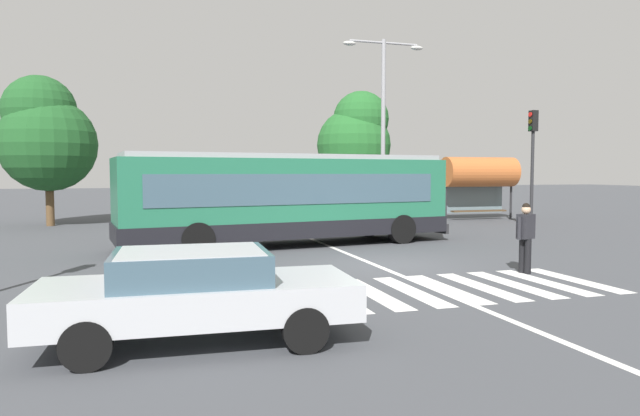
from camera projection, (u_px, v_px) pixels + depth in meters
name	position (u px, v px, depth m)	size (l,w,h in m)	color
ground_plane	(382.00, 265.00, 14.94)	(160.00, 160.00, 0.00)	#424449
city_transit_bus	(289.00, 198.00, 18.89)	(11.52, 4.05, 3.06)	black
pedestrian_crossing_street	(526.00, 234.00, 13.67)	(0.56, 0.36, 1.72)	black
foreground_sedan	(196.00, 290.00, 8.08)	(4.57, 2.02, 1.35)	black
parked_car_black	(155.00, 205.00, 29.29)	(1.97, 4.55, 1.35)	black
parked_car_champagne	(210.00, 204.00, 30.29)	(1.95, 4.54, 1.35)	black
parked_car_blue	(255.00, 203.00, 30.90)	(2.25, 4.66, 1.35)	black
parked_car_charcoal	(303.00, 203.00, 31.47)	(2.30, 4.67, 1.35)	black
parked_car_teal	(349.00, 202.00, 32.43)	(1.98, 4.55, 1.35)	black
parked_car_white	(395.00, 201.00, 33.12)	(2.17, 4.63, 1.35)	black
traffic_light_far_corner	(533.00, 150.00, 24.49)	(0.33, 0.32, 5.15)	#28282B
bus_stop_shelter	(479.00, 173.00, 29.20)	(4.01, 1.54, 3.25)	#28282B
twin_arm_street_lamp	(383.00, 112.00, 25.62)	(3.90, 0.32, 8.47)	#939399
background_tree_left	(46.00, 135.00, 25.59)	(4.29, 4.29, 6.85)	brown
background_tree_right	(356.00, 138.00, 35.36)	(4.65, 4.65, 7.54)	brown
crosswalk_painted_stripes	(463.00, 287.00, 12.02)	(6.22, 3.06, 0.01)	silver
lane_center_line	(350.00, 255.00, 16.80)	(0.16, 24.00, 0.01)	silver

